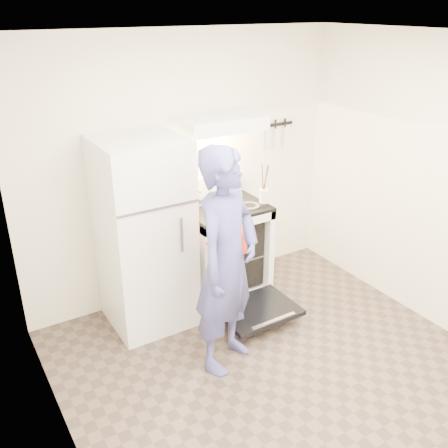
{
  "coord_description": "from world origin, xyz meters",
  "views": [
    {
      "loc": [
        -2.02,
        -2.22,
        2.69
      ],
      "look_at": [
        -0.05,
        1.0,
        1.0
      ],
      "focal_mm": 40.0,
      "sensor_mm": 36.0,
      "label": 1
    }
  ],
  "objects_px": {
    "refrigerator": "(144,235)",
    "person": "(227,262)",
    "stove_body": "(223,252)",
    "dutch_oven": "(228,241)",
    "tea_kettle": "(188,193)"
  },
  "relations": [
    {
      "from": "stove_body",
      "to": "person",
      "type": "height_order",
      "value": "person"
    },
    {
      "from": "refrigerator",
      "to": "stove_body",
      "type": "distance_m",
      "value": 0.9
    },
    {
      "from": "stove_body",
      "to": "dutch_oven",
      "type": "xyz_separation_m",
      "value": [
        -0.33,
        -0.61,
        0.45
      ]
    },
    {
      "from": "refrigerator",
      "to": "dutch_oven",
      "type": "relative_size",
      "value": 4.41
    },
    {
      "from": "tea_kettle",
      "to": "person",
      "type": "distance_m",
      "value": 1.05
    },
    {
      "from": "person",
      "to": "dutch_oven",
      "type": "distance_m",
      "value": 0.34
    },
    {
      "from": "refrigerator",
      "to": "dutch_oven",
      "type": "xyz_separation_m",
      "value": [
        0.48,
        -0.59,
        0.06
      ]
    },
    {
      "from": "stove_body",
      "to": "tea_kettle",
      "type": "relative_size",
      "value": 3.37
    },
    {
      "from": "tea_kettle",
      "to": "person",
      "type": "xyz_separation_m",
      "value": [
        -0.21,
        -1.02,
        -0.19
      ]
    },
    {
      "from": "refrigerator",
      "to": "person",
      "type": "distance_m",
      "value": 0.92
    },
    {
      "from": "tea_kettle",
      "to": "dutch_oven",
      "type": "height_order",
      "value": "tea_kettle"
    },
    {
      "from": "stove_body",
      "to": "tea_kettle",
      "type": "height_order",
      "value": "tea_kettle"
    },
    {
      "from": "refrigerator",
      "to": "stove_body",
      "type": "bearing_deg",
      "value": 1.77
    },
    {
      "from": "stove_body",
      "to": "dutch_oven",
      "type": "relative_size",
      "value": 2.38
    },
    {
      "from": "person",
      "to": "dutch_oven",
      "type": "bearing_deg",
      "value": 28.19
    }
  ]
}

